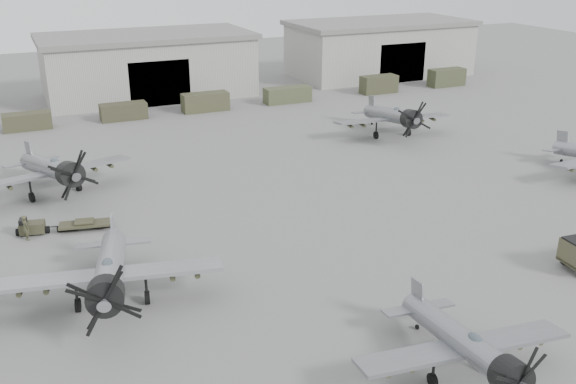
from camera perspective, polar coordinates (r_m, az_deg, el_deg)
name	(u,v)px	position (r m, az deg, el deg)	size (l,w,h in m)	color
ground	(378,302)	(40.03, 8.01, -9.69)	(220.00, 220.00, 0.00)	slate
hangar_center	(148,65)	(94.05, -12.35, 10.99)	(29.00, 14.80, 8.70)	#AAAA9F
hangar_right	(379,48)	(108.27, 8.13, 12.57)	(29.00, 14.80, 8.70)	#AAAA9F
support_truck_2	(27,121)	(81.16, -22.18, 5.84)	(5.40, 2.20, 1.96)	#3C3C27
support_truck_3	(124,111)	(82.16, -14.41, 6.95)	(5.62, 2.20, 2.02)	#393825
support_truck_4	(205,102)	(84.41, -7.36, 7.94)	(5.99, 2.20, 2.36)	#3F4029
support_truck_5	(287,95)	(88.38, -0.05, 8.63)	(6.43, 2.20, 2.10)	#43482F
support_truck_6	(379,84)	(95.03, 8.08, 9.46)	(5.37, 2.20, 2.52)	#3A3B26
support_truck_7	(447,77)	(101.79, 13.92, 9.86)	(5.65, 2.20, 2.61)	#3D402A
aircraft_near_1	(467,346)	(33.46, 15.66, -13.01)	(11.35, 10.22, 4.52)	gray
aircraft_mid_1	(109,272)	(39.31, -15.59, -6.87)	(13.48, 12.13, 5.35)	#9A9CA2
aircraft_far_0	(53,169)	(58.03, -20.15, 1.89)	(13.60, 12.24, 5.42)	gray
aircraft_far_1	(394,116)	(72.69, 9.40, 6.66)	(13.39, 12.05, 5.32)	gray
tug_trailer	(52,226)	(51.58, -20.21, -2.87)	(6.65, 2.51, 1.32)	#393725
ground_crew	(26,228)	(50.79, -22.28, -2.96)	(0.71, 0.46, 1.94)	#40412A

